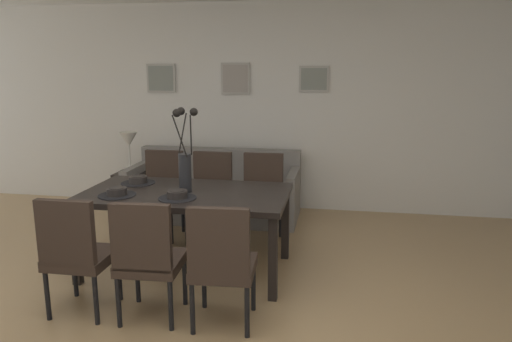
{
  "coord_description": "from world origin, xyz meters",
  "views": [
    {
      "loc": [
        1.04,
        -2.86,
        1.83
      ],
      "look_at": [
        0.31,
        1.38,
        0.88
      ],
      "focal_mm": 33.79,
      "sensor_mm": 36.0,
      "label": 1
    }
  ],
  "objects_px": {
    "bowl_near_right": "(138,179)",
    "framed_picture_right": "(314,79)",
    "dining_chair_far_right": "(211,191)",
    "dining_table": "(186,200)",
    "dining_chair_mid_right": "(262,193)",
    "bowl_far_left": "(177,194)",
    "side_table": "(132,193)",
    "dining_chair_near_left": "(76,250)",
    "dining_chair_near_right": "(162,189)",
    "dining_chair_far_left": "(148,255)",
    "table_lamp": "(129,143)",
    "framed_picture_center": "(235,79)",
    "sofa": "(215,194)",
    "centerpiece_vase": "(185,160)",
    "framed_picture_left": "(161,78)",
    "dining_chair_mid_left": "(222,260)",
    "bowl_near_left": "(117,191)"
  },
  "relations": [
    {
      "from": "bowl_near_right",
      "to": "framed_picture_right",
      "type": "xyz_separation_m",
      "value": [
        1.53,
        1.88,
        0.88
      ]
    },
    {
      "from": "dining_chair_far_right",
      "to": "framed_picture_right",
      "type": "height_order",
      "value": "framed_picture_right"
    },
    {
      "from": "dining_table",
      "to": "dining_chair_mid_right",
      "type": "bearing_deg",
      "value": 59.16
    },
    {
      "from": "dining_table",
      "to": "bowl_near_right",
      "type": "distance_m",
      "value": 0.59
    },
    {
      "from": "bowl_far_left",
      "to": "bowl_near_right",
      "type": "bearing_deg",
      "value": 140.58
    },
    {
      "from": "dining_chair_mid_right",
      "to": "side_table",
      "type": "xyz_separation_m",
      "value": [
        -1.77,
        0.67,
        -0.25
      ]
    },
    {
      "from": "dining_chair_near_left",
      "to": "dining_chair_near_right",
      "type": "height_order",
      "value": "same"
    },
    {
      "from": "dining_chair_far_left",
      "to": "table_lamp",
      "type": "relative_size",
      "value": 1.8
    },
    {
      "from": "bowl_near_right",
      "to": "framed_picture_center",
      "type": "relative_size",
      "value": 0.43
    },
    {
      "from": "table_lamp",
      "to": "dining_chair_near_left",
      "type": "bearing_deg",
      "value": -74.49
    },
    {
      "from": "sofa",
      "to": "centerpiece_vase",
      "type": "bearing_deg",
      "value": -84.09
    },
    {
      "from": "dining_chair_far_left",
      "to": "side_table",
      "type": "bearing_deg",
      "value": 116.6
    },
    {
      "from": "dining_chair_near_right",
      "to": "sofa",
      "type": "height_order",
      "value": "dining_chair_near_right"
    },
    {
      "from": "dining_table",
      "to": "sofa",
      "type": "xyz_separation_m",
      "value": [
        -0.17,
        1.62,
        -0.39
      ]
    },
    {
      "from": "dining_table",
      "to": "dining_chair_mid_right",
      "type": "distance_m",
      "value": 1.06
    },
    {
      "from": "dining_chair_near_right",
      "to": "framed_picture_left",
      "type": "xyz_separation_m",
      "value": [
        -0.42,
        1.23,
        1.15
      ]
    },
    {
      "from": "dining_chair_far_right",
      "to": "bowl_far_left",
      "type": "xyz_separation_m",
      "value": [
        0.02,
        -1.11,
        0.27
      ]
    },
    {
      "from": "dining_chair_mid_right",
      "to": "framed_picture_left",
      "type": "height_order",
      "value": "framed_picture_left"
    },
    {
      "from": "dining_chair_far_right",
      "to": "framed_picture_center",
      "type": "height_order",
      "value": "framed_picture_center"
    },
    {
      "from": "framed_picture_right",
      "to": "dining_chair_mid_right",
      "type": "bearing_deg",
      "value": -110.43
    },
    {
      "from": "dining_chair_mid_left",
      "to": "table_lamp",
      "type": "relative_size",
      "value": 1.8
    },
    {
      "from": "dining_chair_near_left",
      "to": "table_lamp",
      "type": "distance_m",
      "value": 2.59
    },
    {
      "from": "dining_table",
      "to": "dining_chair_far_left",
      "type": "xyz_separation_m",
      "value": [
        0.0,
        -0.9,
        -0.15
      ]
    },
    {
      "from": "dining_chair_near_left",
      "to": "side_table",
      "type": "relative_size",
      "value": 1.77
    },
    {
      "from": "sofa",
      "to": "framed_picture_left",
      "type": "xyz_separation_m",
      "value": [
        -0.82,
        0.48,
        1.39
      ]
    },
    {
      "from": "dining_chair_far_left",
      "to": "framed_picture_left",
      "type": "xyz_separation_m",
      "value": [
        -0.99,
        3.01,
        1.15
      ]
    },
    {
      "from": "centerpiece_vase",
      "to": "side_table",
      "type": "relative_size",
      "value": 1.41
    },
    {
      "from": "dining_chair_mid_left",
      "to": "side_table",
      "type": "height_order",
      "value": "dining_chair_mid_left"
    },
    {
      "from": "bowl_near_left",
      "to": "table_lamp",
      "type": "bearing_deg",
      "value": 111.18
    },
    {
      "from": "side_table",
      "to": "framed_picture_center",
      "type": "height_order",
      "value": "framed_picture_center"
    },
    {
      "from": "dining_chair_far_right",
      "to": "dining_chair_mid_left",
      "type": "relative_size",
      "value": 1.0
    },
    {
      "from": "dining_table",
      "to": "side_table",
      "type": "xyz_separation_m",
      "value": [
        -1.23,
        1.56,
        -0.41
      ]
    },
    {
      "from": "table_lamp",
      "to": "sofa",
      "type": "bearing_deg",
      "value": 3.25
    },
    {
      "from": "dining_chair_near_right",
      "to": "bowl_near_left",
      "type": "xyz_separation_m",
      "value": [
        0.02,
        -1.1,
        0.27
      ]
    },
    {
      "from": "bowl_near_right",
      "to": "bowl_far_left",
      "type": "bearing_deg",
      "value": -39.42
    },
    {
      "from": "dining_chair_near_right",
      "to": "dining_chair_far_right",
      "type": "distance_m",
      "value": 0.55
    },
    {
      "from": "dining_chair_mid_left",
      "to": "framed_picture_left",
      "type": "xyz_separation_m",
      "value": [
        -1.53,
        3.01,
        1.15
      ]
    },
    {
      "from": "dining_chair_far_right",
      "to": "framed_picture_right",
      "type": "bearing_deg",
      "value": 50.6
    },
    {
      "from": "sofa",
      "to": "framed_picture_right",
      "type": "xyz_separation_m",
      "value": [
        1.15,
        0.48,
        1.39
      ]
    },
    {
      "from": "dining_chair_near_left",
      "to": "dining_chair_near_right",
      "type": "bearing_deg",
      "value": 90.52
    },
    {
      "from": "bowl_near_left",
      "to": "bowl_far_left",
      "type": "bearing_deg",
      "value": 0.0
    },
    {
      "from": "dining_chair_far_right",
      "to": "side_table",
      "type": "relative_size",
      "value": 1.77
    },
    {
      "from": "dining_chair_near_right",
      "to": "table_lamp",
      "type": "height_order",
      "value": "table_lamp"
    },
    {
      "from": "dining_chair_mid_right",
      "to": "bowl_near_right",
      "type": "bearing_deg",
      "value": -147.88
    },
    {
      "from": "dining_chair_mid_left",
      "to": "sofa",
      "type": "distance_m",
      "value": 2.63
    },
    {
      "from": "dining_chair_mid_left",
      "to": "framed_picture_center",
      "type": "bearing_deg",
      "value": 100.27
    },
    {
      "from": "dining_chair_near_right",
      "to": "framed_picture_left",
      "type": "height_order",
      "value": "framed_picture_left"
    },
    {
      "from": "dining_table",
      "to": "dining_chair_near_right",
      "type": "bearing_deg",
      "value": 122.63
    },
    {
      "from": "dining_chair_near_right",
      "to": "dining_chair_near_left",
      "type": "bearing_deg",
      "value": -89.48
    },
    {
      "from": "dining_table",
      "to": "dining_chair_near_right",
      "type": "xyz_separation_m",
      "value": [
        -0.56,
        0.88,
        -0.15
      ]
    }
  ]
}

